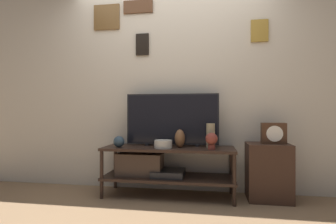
{
  "coord_description": "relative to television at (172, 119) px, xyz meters",
  "views": [
    {
      "loc": [
        0.48,
        -2.66,
        0.95
      ],
      "look_at": [
        -0.0,
        0.28,
        0.96
      ],
      "focal_mm": 28.0,
      "sensor_mm": 36.0,
      "label": 1
    }
  ],
  "objects": [
    {
      "name": "ground_plane",
      "position": [
        -0.03,
        -0.38,
        -0.87
      ],
      "size": [
        12.0,
        12.0,
        0.0
      ],
      "primitive_type": "plane",
      "color": "#846647"
    },
    {
      "name": "wall_back",
      "position": [
        -0.03,
        0.18,
        0.48
      ],
      "size": [
        6.4,
        0.08,
        2.7
      ],
      "color": "beige",
      "rests_on": "ground_plane"
    },
    {
      "name": "media_console",
      "position": [
        -0.16,
        -0.1,
        -0.52
      ],
      "size": [
        1.49,
        0.48,
        0.56
      ],
      "color": "black",
      "rests_on": "ground_plane"
    },
    {
      "name": "television",
      "position": [
        0.0,
        0.0,
        0.0
      ],
      "size": [
        1.09,
        0.05,
        0.61
      ],
      "color": "black",
      "rests_on": "media_console"
    },
    {
      "name": "vase_round_glass",
      "position": [
        -0.58,
        -0.2,
        -0.25
      ],
      "size": [
        0.13,
        0.13,
        0.13
      ],
      "color": "#2D4251",
      "rests_on": "media_console"
    },
    {
      "name": "vase_tall_ceramic",
      "position": [
        0.45,
        -0.09,
        -0.18
      ],
      "size": [
        0.09,
        0.09,
        0.27
      ],
      "color": "tan",
      "rests_on": "media_console"
    },
    {
      "name": "vase_urn_stoneware",
      "position": [
        0.11,
        -0.12,
        -0.21
      ],
      "size": [
        0.11,
        0.14,
        0.2
      ],
      "color": "brown",
      "rests_on": "media_console"
    },
    {
      "name": "vase_wide_bowl",
      "position": [
        -0.07,
        -0.19,
        -0.27
      ],
      "size": [
        0.2,
        0.2,
        0.09
      ],
      "color": "beige",
      "rests_on": "media_console"
    },
    {
      "name": "decorative_bust",
      "position": [
        0.46,
        -0.23,
        -0.21
      ],
      "size": [
        0.13,
        0.13,
        0.18
      ],
      "color": "brown",
      "rests_on": "media_console"
    },
    {
      "name": "side_table",
      "position": [
        1.07,
        -0.05,
        -0.57
      ],
      "size": [
        0.45,
        0.37,
        0.61
      ],
      "color": "#382319",
      "rests_on": "ground_plane"
    },
    {
      "name": "mantel_clock",
      "position": [
        1.12,
        -0.07,
        -0.15
      ],
      "size": [
        0.25,
        0.11,
        0.23
      ],
      "color": "#422819",
      "rests_on": "side_table"
    }
  ]
}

